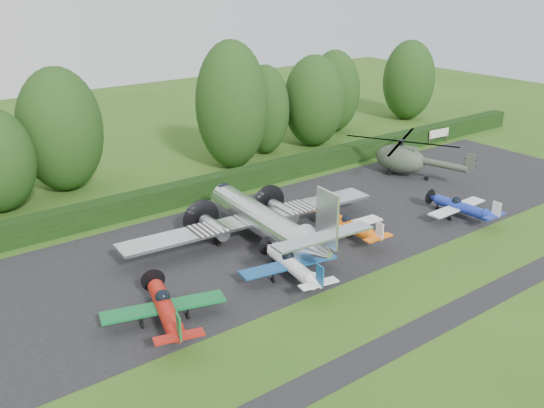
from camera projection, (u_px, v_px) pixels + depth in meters
ground at (383, 277)px, 42.28m from camera, size 160.00×160.00×0.00m
apron at (293, 231)px, 49.70m from camera, size 70.00×18.00×0.01m
taxiway_verge at (454, 314)px, 37.82m from camera, size 70.00×2.00×0.00m
hedgerow at (221, 194)px, 57.87m from camera, size 90.00×1.60×2.00m
transport_plane at (263, 220)px, 46.84m from camera, size 22.13×16.97×7.09m
light_plane_red at (165, 308)px, 36.16m from camera, size 7.52×7.91×2.89m
light_plane_white at (292, 265)px, 41.53m from camera, size 7.19×7.56×2.76m
light_plane_orange at (351, 226)px, 47.99m from camera, size 6.65×7.00×2.56m
light_plane_blue at (462, 207)px, 51.87m from camera, size 6.56×6.90×2.52m
helicopter at (401, 157)px, 62.45m from camera, size 11.56×13.54×3.72m
sign_board at (439, 134)px, 73.89m from camera, size 3.25×0.12×1.83m
tree_1 at (232, 105)px, 63.31m from camera, size 7.61×7.61×13.51m
tree_2 at (265, 110)px, 68.83m from camera, size 5.54×5.54×10.19m
tree_3 at (334, 91)px, 78.20m from camera, size 6.58×6.58×10.55m
tree_6 at (314, 101)px, 71.87m from camera, size 7.29×7.29×10.83m
tree_7 at (409, 80)px, 84.62m from camera, size 7.19×7.19×11.01m
tree_9 at (60, 130)px, 57.02m from camera, size 7.95×7.95×11.87m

